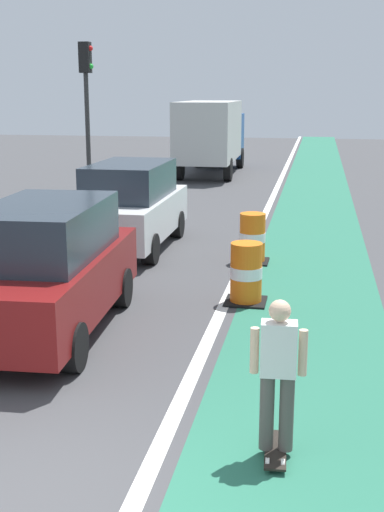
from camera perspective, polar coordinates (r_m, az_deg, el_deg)
The scene contains 10 objects.
ground_plane at distance 6.69m, azimuth -13.51°, elevation -20.13°, with size 100.00×100.00×0.00m, color #424244.
bike_lane_strip at distance 17.42m, azimuth 10.17°, elevation 1.31°, with size 2.50×80.00×0.01m, color #286B51.
lane_divider_stripe at distance 17.49m, azimuth 5.25°, elevation 1.52°, with size 0.20×80.00×0.01m, color silver.
skateboarder_on_lane at distance 6.98m, azimuth 7.22°, elevation -9.78°, with size 0.57×0.81×1.69m.
parked_suv_nearest at distance 10.64m, azimuth -12.14°, elevation -1.00°, with size 2.10×4.69×2.04m.
parked_suv_second at distance 16.17m, azimuth -5.17°, elevation 4.25°, with size 1.92×4.60×2.04m.
traffic_barrel_front at distance 12.03m, azimuth 4.57°, elevation -1.50°, with size 0.73×0.73×1.09m.
traffic_barrel_mid at distance 14.91m, azimuth 5.09°, elevation 1.47°, with size 0.73×0.73×1.09m.
delivery_truck_down_block at distance 30.74m, azimuth 1.63°, elevation 10.30°, with size 2.45×7.63×3.23m.
traffic_light_corner at distance 21.46m, azimuth -8.83°, elevation 13.08°, with size 0.41×0.32×5.10m.
Camera 1 is at (2.42, -5.03, 3.68)m, focal length 47.64 mm.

